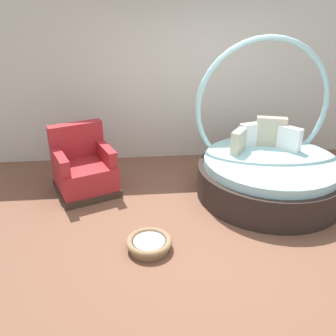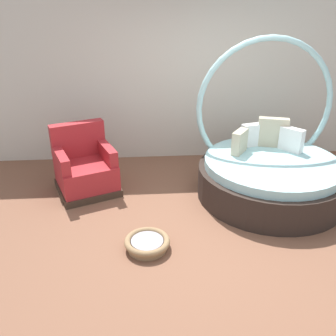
% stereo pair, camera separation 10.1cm
% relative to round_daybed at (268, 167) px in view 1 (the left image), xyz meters
% --- Properties ---
extents(ground_plane, '(8.00, 8.00, 0.02)m').
position_rel_round_daybed_xyz_m(ground_plane, '(-0.98, -0.81, -0.40)').
color(ground_plane, brown).
extents(back_wall, '(8.00, 0.12, 2.62)m').
position_rel_round_daybed_xyz_m(back_wall, '(-0.98, 1.50, 0.92)').
color(back_wall, beige).
rests_on(back_wall, ground_plane).
extents(round_daybed, '(1.99, 1.99, 2.11)m').
position_rel_round_daybed_xyz_m(round_daybed, '(0.00, 0.00, 0.00)').
color(round_daybed, '#2D231E').
rests_on(round_daybed, ground_plane).
extents(red_armchair, '(1.04, 1.04, 0.94)m').
position_rel_round_daybed_xyz_m(red_armchair, '(-2.58, 0.30, -0.06)').
color(red_armchair, '#38281E').
rests_on(red_armchair, ground_plane).
extents(pet_basket, '(0.51, 0.51, 0.13)m').
position_rel_round_daybed_xyz_m(pet_basket, '(-1.73, -1.15, -0.32)').
color(pet_basket, '#8E704C').
rests_on(pet_basket, ground_plane).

